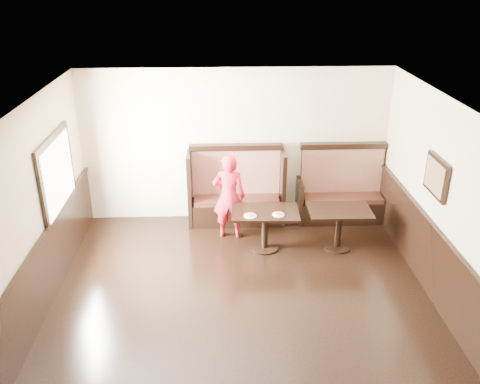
{
  "coord_description": "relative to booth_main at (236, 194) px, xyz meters",
  "views": [
    {
      "loc": [
        -0.29,
        -5.18,
        4.39
      ],
      "look_at": [
        0.03,
        2.35,
        1.0
      ],
      "focal_mm": 38.0,
      "sensor_mm": 36.0,
      "label": 1
    }
  ],
  "objects": [
    {
      "name": "room_shell",
      "position": [
        -0.3,
        -3.01,
        0.14
      ],
      "size": [
        7.0,
        7.0,
        7.0
      ],
      "color": "beige",
      "rests_on": "ground"
    },
    {
      "name": "booth_neighbor",
      "position": [
        1.95,
        -0.0,
        -0.05
      ],
      "size": [
        1.65,
        0.72,
        1.45
      ],
      "color": "black",
      "rests_on": "ground"
    },
    {
      "name": "ground",
      "position": [
        0.0,
        -3.3,
        -0.53
      ],
      "size": [
        7.0,
        7.0,
        0.0
      ],
      "primitive_type": "plane",
      "color": "black",
      "rests_on": "ground"
    },
    {
      "name": "pizza_plate_right",
      "position": [
        0.64,
        -1.2,
        0.18
      ],
      "size": [
        0.2,
        0.2,
        0.04
      ],
      "color": "white",
      "rests_on": "table_main"
    },
    {
      "name": "child",
      "position": [
        -0.14,
        -0.61,
        0.24
      ],
      "size": [
        0.59,
        0.42,
        1.53
      ],
      "primitive_type": "imported",
      "rotation": [
        0.0,
        0.0,
        3.04
      ],
      "color": "red",
      "rests_on": "ground"
    },
    {
      "name": "pizza_plate_left",
      "position": [
        0.18,
        -1.22,
        0.18
      ],
      "size": [
        0.21,
        0.21,
        0.04
      ],
      "color": "white",
      "rests_on": "table_main"
    },
    {
      "name": "table_neighbor",
      "position": [
        1.67,
        -1.07,
        0.01
      ],
      "size": [
        1.04,
        0.69,
        0.71
      ],
      "rotation": [
        0.0,
        0.0,
        -0.02
      ],
      "color": "black",
      "rests_on": "ground"
    },
    {
      "name": "booth_main",
      "position": [
        0.0,
        0.0,
        0.0
      ],
      "size": [
        1.75,
        0.72,
        1.45
      ],
      "color": "black",
      "rests_on": "ground"
    },
    {
      "name": "table_main",
      "position": [
        0.44,
        -1.06,
        0.01
      ],
      "size": [
        1.12,
        0.73,
        0.7
      ],
      "rotation": [
        0.0,
        0.0,
        -0.04
      ],
      "color": "black",
      "rests_on": "ground"
    }
  ]
}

